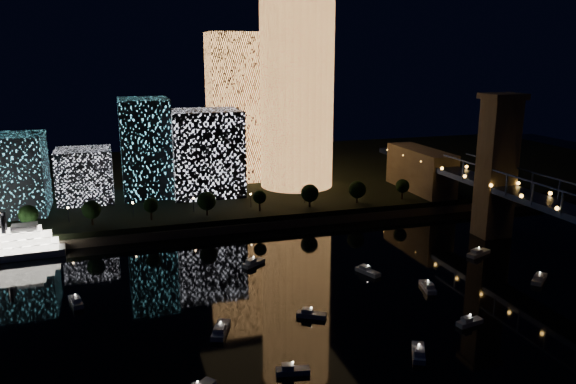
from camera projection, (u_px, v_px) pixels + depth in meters
name	position (u px, v px, depth m)	size (l,w,h in m)	color
ground	(392.00, 323.00, 134.68)	(520.00, 520.00, 0.00)	black
far_bank	(243.00, 177.00, 282.39)	(420.00, 160.00, 5.00)	black
seawall	(290.00, 222.00, 210.33)	(420.00, 6.00, 3.00)	#6B5E4C
tower_cylindrical	(297.00, 85.00, 242.95)	(34.00, 34.00, 88.66)	#F0994C
tower_rectangular	(232.00, 108.00, 257.42)	(21.10, 21.10, 67.14)	#F0994C
midrise_blocks	(136.00, 158.00, 226.86)	(96.71, 39.04, 40.13)	silver
motorboats	(350.00, 302.00, 144.58)	(131.65, 69.39, 2.78)	silver
esplanade_trees	(213.00, 201.00, 205.74)	(165.78, 7.00, 9.00)	black
street_lamps	(194.00, 202.00, 209.87)	(132.70, 0.70, 5.65)	black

